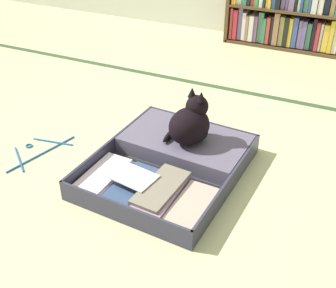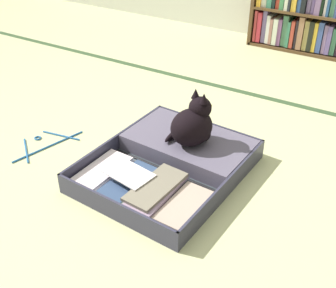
# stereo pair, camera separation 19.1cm
# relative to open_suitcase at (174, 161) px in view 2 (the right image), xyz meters

# --- Properties ---
(ground_plane) EXTENTS (10.00, 10.00, 0.00)m
(ground_plane) POSITION_rel_open_suitcase_xyz_m (-0.09, -0.24, -0.05)
(ground_plane) COLOR #C0C28B
(tatami_border) EXTENTS (4.80, 0.05, 0.00)m
(tatami_border) POSITION_rel_open_suitcase_xyz_m (-0.09, 1.02, -0.05)
(tatami_border) COLOR #344D2D
(tatami_border) RESTS_ON ground_plane
(open_suitcase) EXTENTS (0.75, 0.88, 0.11)m
(open_suitcase) POSITION_rel_open_suitcase_xyz_m (0.00, 0.00, 0.00)
(open_suitcase) COLOR #313044
(open_suitcase) RESTS_ON ground_plane
(black_cat) EXTENTS (0.27, 0.29, 0.29)m
(black_cat) POSITION_rel_open_suitcase_xyz_m (0.04, 0.12, 0.17)
(black_cat) COLOR black
(black_cat) RESTS_ON open_suitcase
(clothes_hanger) EXTENTS (0.28, 0.44, 0.01)m
(clothes_hanger) POSITION_rel_open_suitcase_xyz_m (-0.75, -0.18, -0.04)
(clothes_hanger) COLOR #235C9A
(clothes_hanger) RESTS_ON ground_plane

